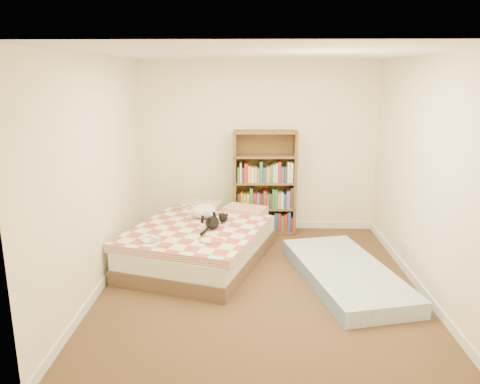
{
  "coord_description": "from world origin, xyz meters",
  "views": [
    {
      "loc": [
        -0.12,
        -4.87,
        2.3
      ],
      "look_at": [
        -0.23,
        0.3,
        0.99
      ],
      "focal_mm": 35.0,
      "sensor_mm": 36.0,
      "label": 1
    }
  ],
  "objects_px": {
    "bookshelf": "(264,196)",
    "black_cat": "(213,222)",
    "white_dog": "(205,211)",
    "bed": "(201,242)",
    "floor_mattress": "(345,274)"
  },
  "relations": [
    {
      "from": "bookshelf",
      "to": "black_cat",
      "type": "height_order",
      "value": "bookshelf"
    },
    {
      "from": "black_cat",
      "to": "white_dog",
      "type": "xyz_separation_m",
      "value": [
        -0.14,
        0.37,
        0.03
      ]
    },
    {
      "from": "bed",
      "to": "black_cat",
      "type": "relative_size",
      "value": 3.78
    },
    {
      "from": "white_dog",
      "to": "bed",
      "type": "bearing_deg",
      "value": -81.4
    },
    {
      "from": "bookshelf",
      "to": "floor_mattress",
      "type": "distance_m",
      "value": 1.99
    },
    {
      "from": "bookshelf",
      "to": "white_dog",
      "type": "xyz_separation_m",
      "value": [
        -0.8,
        -0.86,
        0.01
      ]
    },
    {
      "from": "bookshelf",
      "to": "white_dog",
      "type": "distance_m",
      "value": 1.18
    },
    {
      "from": "bed",
      "to": "floor_mattress",
      "type": "height_order",
      "value": "bed"
    },
    {
      "from": "white_dog",
      "to": "bookshelf",
      "type": "bearing_deg",
      "value": 60.12
    },
    {
      "from": "bed",
      "to": "black_cat",
      "type": "xyz_separation_m",
      "value": [
        0.16,
        -0.1,
        0.3
      ]
    },
    {
      "from": "white_dog",
      "to": "black_cat",
      "type": "bearing_deg",
      "value": -56.72
    },
    {
      "from": "floor_mattress",
      "to": "bookshelf",
      "type": "bearing_deg",
      "value": 104.19
    },
    {
      "from": "bookshelf",
      "to": "black_cat",
      "type": "relative_size",
      "value": 2.45
    },
    {
      "from": "bed",
      "to": "bookshelf",
      "type": "bearing_deg",
      "value": 71.53
    },
    {
      "from": "black_cat",
      "to": "white_dog",
      "type": "relative_size",
      "value": 1.44
    }
  ]
}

